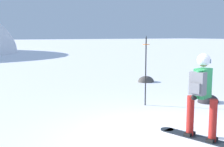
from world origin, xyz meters
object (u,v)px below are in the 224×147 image
Objects in this scene: snowboarder_main at (201,94)px; piste_marker_near at (146,66)px; rock_dark at (208,102)px; rock_mid at (146,82)px.

snowboarder_main is 2.94m from piste_marker_near.
rock_mid is (0.74, 4.13, 0.00)m from rock_dark.
rock_dark is (1.92, -0.69, -1.17)m from piste_marker_near.
snowboarder_main is at bearing -141.82° from rock_dark.
snowboarder_main is 2.57× the size of rock_dark.
rock_dark is 0.92× the size of rock_mid.
rock_dark is (2.71, 2.13, -0.92)m from snowboarder_main.
rock_mid is at bearing 79.87° from rock_dark.
piste_marker_near is 4.50m from rock_mid.
piste_marker_near reaches higher than snowboarder_main.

